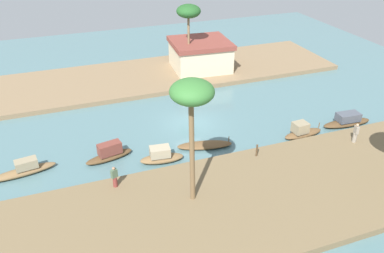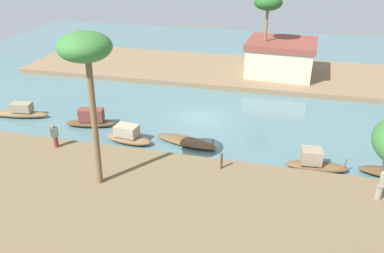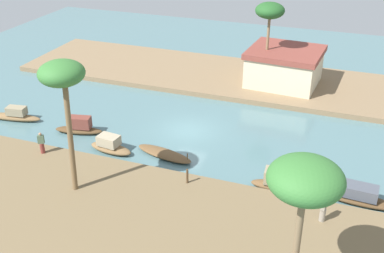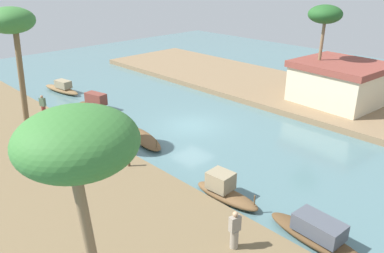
{
  "view_description": "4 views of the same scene",
  "coord_description": "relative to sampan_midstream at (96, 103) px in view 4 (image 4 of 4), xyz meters",
  "views": [
    {
      "loc": [
        -10.43,
        -28.76,
        16.93
      ],
      "look_at": [
        -0.57,
        -1.97,
        0.8
      ],
      "focal_mm": 37.03,
      "sensor_mm": 36.0,
      "label": 1
    },
    {
      "loc": [
        5.36,
        -25.46,
        12.26
      ],
      "look_at": [
        -0.2,
        -2.79,
        0.66
      ],
      "focal_mm": 35.26,
      "sensor_mm": 36.0,
      "label": 2
    },
    {
      "loc": [
        11.11,
        -29.62,
        16.81
      ],
      "look_at": [
        0.46,
        -0.5,
        0.69
      ],
      "focal_mm": 43.63,
      "sensor_mm": 36.0,
      "label": 3
    },
    {
      "loc": [
        18.23,
        -17.46,
        10.4
      ],
      "look_at": [
        0.96,
        -0.93,
        0.47
      ],
      "focal_mm": 35.77,
      "sensor_mm": 36.0,
      "label": 4
    }
  ],
  "objects": [
    {
      "name": "river_water",
      "position": [
        7.66,
        3.21,
        -0.52
      ],
      "size": [
        63.95,
        63.95,
        0.0
      ],
      "primitive_type": "plane",
      "color": "slate",
      "rests_on": "ground"
    },
    {
      "name": "riverbank_left",
      "position": [
        7.66,
        -8.18,
        -0.29
      ],
      "size": [
        41.19,
        10.27,
        0.46
      ],
      "primitive_type": "cube",
      "color": "brown",
      "rests_on": "ground"
    },
    {
      "name": "riverbank_right",
      "position": [
        7.66,
        14.59,
        -0.29
      ],
      "size": [
        41.19,
        10.27,
        0.46
      ],
      "primitive_type": "cube",
      "color": "#846B4C",
      "rests_on": "ground"
    },
    {
      "name": "sampan_midstream",
      "position": [
        0.0,
        0.0,
        0.0
      ],
      "size": [
        3.79,
        1.75,
        1.37
      ],
      "rotation": [
        0.0,
        0.0,
        0.21
      ],
      "color": "brown",
      "rests_on": "river_water"
    },
    {
      "name": "sampan_open_hull",
      "position": [
        20.32,
        -1.91,
        -0.06
      ],
      "size": [
        4.61,
        1.46,
        1.19
      ],
      "rotation": [
        0.0,
        0.0,
        -0.06
      ],
      "color": "brown",
      "rests_on": "river_water"
    },
    {
      "name": "sampan_near_left_bank",
      "position": [
        3.57,
        -1.66,
        -0.05
      ],
      "size": [
        3.38,
        1.55,
        1.25
      ],
      "rotation": [
        0.0,
        0.0,
        -0.11
      ],
      "color": "brown",
      "rests_on": "river_water"
    },
    {
      "name": "sampan_upstream_small",
      "position": [
        15.55,
        -2.18,
        -0.04
      ],
      "size": [
        3.63,
        1.3,
        1.36
      ],
      "rotation": [
        0.0,
        0.0,
        0.07
      ],
      "color": "brown",
      "rests_on": "river_water"
    },
    {
      "name": "sampan_downstream_large",
      "position": [
        7.38,
        -0.9,
        -0.33
      ],
      "size": [
        4.57,
        2.17,
        0.82
      ],
      "rotation": [
        0.0,
        0.0,
        -0.22
      ],
      "color": "brown",
      "rests_on": "river_water"
    },
    {
      "name": "sampan_with_tall_canopy",
      "position": [
        -6.09,
        0.14,
        -0.11
      ],
      "size": [
        4.73,
        1.65,
        1.17
      ],
      "rotation": [
        0.0,
        0.0,
        0.15
      ],
      "color": "brown",
      "rests_on": "river_water"
    },
    {
      "name": "person_on_near_bank",
      "position": [
        -0.29,
        -4.06,
        0.68
      ],
      "size": [
        0.48,
        0.4,
        1.56
      ],
      "rotation": [
        0.0,
        0.0,
        3.57
      ],
      "color": "brown",
      "rests_on": "riverbank_left"
    },
    {
      "name": "person_by_mooring",
      "position": [
        18.48,
        -4.94,
        0.7
      ],
      "size": [
        0.39,
        0.47,
        1.63
      ],
      "rotation": [
        0.0,
        0.0,
        1.35
      ],
      "color": "gray",
      "rests_on": "riverbank_left"
    },
    {
      "name": "mooring_post",
      "position": [
        10.28,
        -4.04,
        0.42
      ],
      "size": [
        0.14,
        0.14,
        0.97
      ],
      "primitive_type": "cylinder",
      "color": "#4C3823",
      "rests_on": "riverbank_left"
    },
    {
      "name": "palm_tree_left_near",
      "position": [
        4.14,
        -6.79,
        7.05
      ],
      "size": [
        2.56,
        2.56,
        8.08
      ],
      "color": "brown",
      "rests_on": "riverbank_left"
    },
    {
      "name": "palm_tree_left_far",
      "position": [
        17.71,
        -10.37,
        5.81
      ],
      "size": [
        3.14,
        3.14,
        6.83
      ],
      "color": "#7F6647",
      "rests_on": "riverbank_left"
    },
    {
      "name": "palm_tree_right_tall",
      "position": [
        11.28,
        13.65,
        6.52
      ],
      "size": [
        2.56,
        2.56,
        7.43
      ],
      "color": "#7F6647",
      "rests_on": "riverbank_right"
    },
    {
      "name": "riverside_building",
      "position": [
        12.87,
        14.26,
        1.58
      ],
      "size": [
        6.8,
        6.34,
        3.22
      ],
      "rotation": [
        0.0,
        0.0,
        -0.07
      ],
      "color": "beige",
      "rests_on": "riverbank_right"
    }
  ]
}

